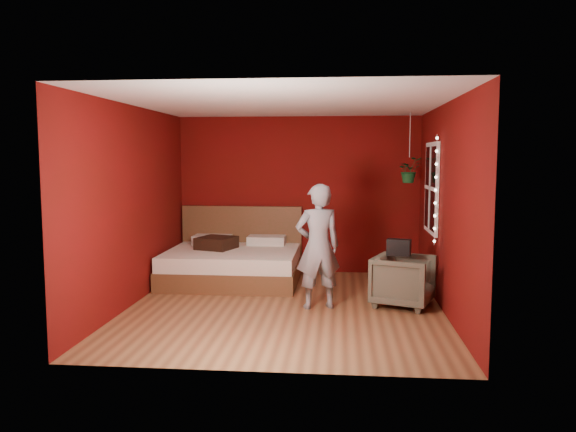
{
  "coord_description": "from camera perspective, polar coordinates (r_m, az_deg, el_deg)",
  "views": [
    {
      "loc": [
        0.71,
        -7.09,
        1.93
      ],
      "look_at": [
        -0.0,
        0.4,
        1.14
      ],
      "focal_mm": 35.0,
      "sensor_mm": 36.0,
      "label": 1
    }
  ],
  "objects": [
    {
      "name": "hanging_plant",
      "position": [
        8.71,
        12.21,
        4.58
      ],
      "size": [
        0.44,
        0.41,
        1.06
      ],
      "color": "silver",
      "rests_on": "room_walls"
    },
    {
      "name": "handbag",
      "position": [
        7.38,
        11.2,
        -3.13
      ],
      "size": [
        0.33,
        0.22,
        0.21
      ],
      "primitive_type": "cube",
      "rotation": [
        0.0,
        0.0,
        -0.28
      ],
      "color": "black",
      "rests_on": "armchair"
    },
    {
      "name": "room_walls",
      "position": [
        7.13,
        -0.3,
        3.99
      ],
      "size": [
        4.04,
        4.54,
        2.62
      ],
      "color": "#620A0B",
      "rests_on": "ground"
    },
    {
      "name": "throw_pillow",
      "position": [
        8.83,
        -7.28,
        -2.72
      ],
      "size": [
        0.66,
        0.66,
        0.18
      ],
      "primitive_type": "cube",
      "rotation": [
        0.0,
        0.0,
        -0.33
      ],
      "color": "black",
      "rests_on": "bed"
    },
    {
      "name": "fairy_lights",
      "position": [
        7.58,
        14.77,
        2.56
      ],
      "size": [
        0.04,
        0.04,
        1.45
      ],
      "color": "silver",
      "rests_on": "room_walls"
    },
    {
      "name": "floor",
      "position": [
        7.38,
        -0.29,
        -9.15
      ],
      "size": [
        4.5,
        4.5,
        0.0
      ],
      "primitive_type": "plane",
      "color": "#96643C",
      "rests_on": "ground"
    },
    {
      "name": "bed",
      "position": [
        8.84,
        -5.52,
        -4.72
      ],
      "size": [
        2.02,
        1.72,
        1.11
      ],
      "color": "brown",
      "rests_on": "ground"
    },
    {
      "name": "armchair",
      "position": [
        7.47,
        11.65,
        -6.46
      ],
      "size": [
        0.93,
        0.92,
        0.67
      ],
      "primitive_type": "imported",
      "rotation": [
        0.0,
        0.0,
        1.21
      ],
      "color": "#565644",
      "rests_on": "ground"
    },
    {
      "name": "person",
      "position": [
        7.15,
        3.06,
        -3.11
      ],
      "size": [
        0.67,
        0.53,
        1.6
      ],
      "primitive_type": "imported",
      "rotation": [
        0.0,
        0.0,
        3.44
      ],
      "color": "gray",
      "rests_on": "ground"
    },
    {
      "name": "window",
      "position": [
        8.1,
        14.35,
        2.78
      ],
      "size": [
        0.05,
        0.97,
        1.27
      ],
      "color": "white",
      "rests_on": "room_walls"
    }
  ]
}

